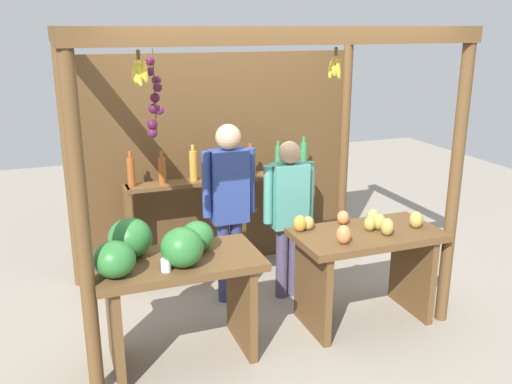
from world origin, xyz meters
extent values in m
plane|color=gray|center=(0.00, 0.00, 0.00)|extent=(12.00, 12.00, 0.00)
cylinder|color=brown|center=(-1.44, -0.90, 1.21)|extent=(0.10, 0.10, 2.42)
cylinder|color=brown|center=(1.44, -0.90, 1.21)|extent=(0.10, 0.10, 2.42)
cylinder|color=brown|center=(-1.44, 0.90, 1.21)|extent=(0.10, 0.10, 2.42)
cylinder|color=brown|center=(1.44, 0.90, 1.21)|extent=(0.10, 0.10, 2.42)
cube|color=brown|center=(0.00, -0.90, 2.36)|extent=(2.97, 0.12, 0.12)
cube|color=brown|center=(-1.44, 0.00, 2.36)|extent=(0.12, 1.89, 0.12)
cube|color=brown|center=(1.44, 0.00, 2.36)|extent=(0.12, 1.89, 0.12)
cube|color=#52381E|center=(0.00, 0.92, 1.09)|extent=(2.87, 0.04, 2.18)
cylinder|color=brown|center=(-1.00, -0.78, 2.25)|extent=(0.02, 0.02, 0.06)
ellipsoid|color=yellow|center=(-0.98, -0.78, 2.16)|extent=(0.04, 0.07, 0.13)
ellipsoid|color=yellow|center=(-0.97, -0.75, 2.16)|extent=(0.06, 0.05, 0.13)
ellipsoid|color=yellow|center=(-1.01, -0.75, 2.16)|extent=(0.07, 0.04, 0.13)
ellipsoid|color=yellow|center=(-1.03, -0.76, 2.15)|extent=(0.05, 0.05, 0.13)
ellipsoid|color=yellow|center=(-1.03, -0.78, 2.14)|extent=(0.04, 0.06, 0.13)
ellipsoid|color=yellow|center=(-1.02, -0.80, 2.12)|extent=(0.07, 0.06, 0.14)
ellipsoid|color=yellow|center=(-1.00, -0.81, 2.16)|extent=(0.09, 0.04, 0.13)
ellipsoid|color=yellow|center=(-0.97, -0.81, 2.14)|extent=(0.05, 0.06, 0.13)
cylinder|color=brown|center=(0.36, -0.81, 2.25)|extent=(0.02, 0.02, 0.06)
ellipsoid|color=gold|center=(0.38, -0.81, 2.14)|extent=(0.04, 0.07, 0.14)
ellipsoid|color=gold|center=(0.37, -0.79, 2.14)|extent=(0.07, 0.05, 0.14)
ellipsoid|color=gold|center=(0.34, -0.79, 2.13)|extent=(0.06, 0.06, 0.14)
ellipsoid|color=gold|center=(0.34, -0.82, 2.15)|extent=(0.05, 0.05, 0.14)
ellipsoid|color=gold|center=(0.37, -0.84, 2.13)|extent=(0.06, 0.04, 0.14)
cylinder|color=#4C422D|center=(-0.88, -0.61, 2.01)|extent=(0.01, 0.01, 0.55)
sphere|color=#47142D|center=(-0.90, -0.61, 2.20)|extent=(0.06, 0.06, 0.06)
sphere|color=#47142D|center=(-0.91, -0.60, 2.14)|extent=(0.06, 0.06, 0.06)
sphere|color=#511938|center=(-0.86, -0.58, 2.08)|extent=(0.06, 0.06, 0.06)
sphere|color=#47142D|center=(-0.87, -0.64, 2.04)|extent=(0.06, 0.06, 0.06)
sphere|color=#47142D|center=(-0.88, -0.61, 1.97)|extent=(0.07, 0.07, 0.07)
sphere|color=#47142D|center=(-0.90, -0.64, 1.90)|extent=(0.07, 0.07, 0.07)
sphere|color=#601E42|center=(-0.86, -0.64, 1.88)|extent=(0.06, 0.06, 0.06)
sphere|color=#47142D|center=(-0.91, -0.62, 1.79)|extent=(0.07, 0.07, 0.07)
sphere|color=#511938|center=(-0.91, -0.61, 1.73)|extent=(0.07, 0.07, 0.07)
cube|color=brown|center=(-0.79, -0.67, 0.78)|extent=(1.21, 0.64, 0.06)
cube|color=brown|center=(-1.27, -0.67, 0.37)|extent=(0.06, 0.58, 0.75)
cube|color=brown|center=(-0.31, -0.67, 0.37)|extent=(0.06, 0.58, 0.75)
ellipsoid|color=#2D7533|center=(-0.78, -0.81, 0.95)|extent=(0.35, 0.35, 0.28)
ellipsoid|color=#2D7533|center=(-1.25, -0.81, 0.93)|extent=(0.38, 0.38, 0.25)
ellipsoid|color=#2D7533|center=(-1.10, -0.51, 0.95)|extent=(0.40, 0.40, 0.29)
ellipsoid|color=#2D7533|center=(-0.61, -0.56, 0.92)|extent=(0.35, 0.35, 0.23)
cylinder|color=white|center=(-0.91, -0.85, 0.85)|extent=(0.07, 0.07, 0.09)
cube|color=brown|center=(0.79, -0.67, 0.78)|extent=(1.21, 0.64, 0.06)
cube|color=brown|center=(0.31, -0.67, 0.37)|extent=(0.06, 0.58, 0.75)
cube|color=brown|center=(1.27, -0.67, 0.37)|extent=(0.06, 0.58, 0.75)
ellipsoid|color=#A8B24C|center=(0.90, -0.57, 0.88)|extent=(0.15, 0.15, 0.15)
ellipsoid|color=#B79E47|center=(0.90, -0.67, 0.88)|extent=(0.13, 0.13, 0.14)
ellipsoid|color=#B79E47|center=(0.35, -0.46, 0.87)|extent=(0.13, 0.13, 0.12)
ellipsoid|color=#B79E47|center=(0.89, -0.80, 0.88)|extent=(0.14, 0.14, 0.14)
ellipsoid|color=gold|center=(0.27, -0.47, 0.88)|extent=(0.13, 0.13, 0.14)
ellipsoid|color=#E07F47|center=(0.69, -0.45, 0.87)|extent=(0.12, 0.12, 0.12)
ellipsoid|color=#B79E47|center=(0.82, -0.66, 0.87)|extent=(0.14, 0.14, 0.12)
ellipsoid|color=#E07F47|center=(0.47, -0.84, 0.88)|extent=(0.15, 0.15, 0.15)
ellipsoid|color=#B79E47|center=(1.21, -0.74, 0.88)|extent=(0.16, 0.16, 0.14)
cube|color=brown|center=(-0.96, 0.67, 0.50)|extent=(0.05, 0.20, 1.00)
cube|color=brown|center=(0.90, 0.67, 0.50)|extent=(0.05, 0.20, 1.00)
cube|color=brown|center=(-0.03, 0.67, 0.98)|extent=(1.87, 0.22, 0.04)
cylinder|color=#994C1E|center=(-0.91, 0.67, 1.14)|extent=(0.07, 0.07, 0.27)
cylinder|color=#994C1E|center=(-0.91, 0.67, 1.30)|extent=(0.03, 0.03, 0.06)
cylinder|color=#994C1E|center=(-0.62, 0.67, 1.12)|extent=(0.07, 0.07, 0.25)
cylinder|color=#994C1E|center=(-0.62, 0.67, 1.28)|extent=(0.03, 0.03, 0.06)
cylinder|color=gold|center=(-0.32, 0.67, 1.14)|extent=(0.08, 0.08, 0.29)
cylinder|color=gold|center=(-0.32, 0.67, 1.32)|extent=(0.03, 0.03, 0.06)
cylinder|color=#338C4C|center=(-0.02, 0.67, 1.14)|extent=(0.06, 0.06, 0.29)
cylinder|color=#338C4C|center=(-0.02, 0.67, 1.32)|extent=(0.03, 0.03, 0.06)
cylinder|color=#994C1E|center=(0.26, 0.67, 1.13)|extent=(0.08, 0.08, 0.26)
cylinder|color=#994C1E|center=(0.26, 0.67, 1.29)|extent=(0.04, 0.04, 0.06)
cylinder|color=#338C4C|center=(0.56, 0.67, 1.13)|extent=(0.06, 0.06, 0.26)
cylinder|color=#338C4C|center=(0.56, 0.67, 1.29)|extent=(0.03, 0.03, 0.06)
cylinder|color=#338C4C|center=(0.84, 0.67, 1.14)|extent=(0.07, 0.07, 0.29)
cylinder|color=#338C4C|center=(0.84, 0.67, 1.32)|extent=(0.03, 0.03, 0.06)
cylinder|color=navy|center=(-0.21, 0.08, 0.38)|extent=(0.11, 0.11, 0.76)
cylinder|color=navy|center=(-0.09, 0.08, 0.38)|extent=(0.11, 0.11, 0.76)
cube|color=#2D428C|center=(-0.15, 0.08, 1.09)|extent=(0.32, 0.19, 0.65)
cylinder|color=#2D428C|center=(-0.35, 0.08, 1.12)|extent=(0.08, 0.08, 0.58)
cylinder|color=#2D428C|center=(0.05, 0.08, 1.12)|extent=(0.08, 0.08, 0.58)
sphere|color=tan|center=(-0.15, 0.08, 1.52)|extent=(0.22, 0.22, 0.22)
cylinder|color=#4A415B|center=(0.31, -0.03, 0.34)|extent=(0.11, 0.11, 0.69)
cylinder|color=#4A415B|center=(0.43, -0.03, 0.34)|extent=(0.11, 0.11, 0.69)
cube|color=teal|center=(0.37, -0.03, 0.98)|extent=(0.32, 0.19, 0.58)
cylinder|color=teal|center=(0.17, -0.03, 1.01)|extent=(0.08, 0.08, 0.52)
cylinder|color=teal|center=(0.57, -0.03, 1.01)|extent=(0.08, 0.08, 0.52)
sphere|color=tan|center=(0.37, -0.03, 1.37)|extent=(0.20, 0.20, 0.20)
camera|label=1|loc=(-1.56, -4.33, 2.43)|focal=38.89mm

